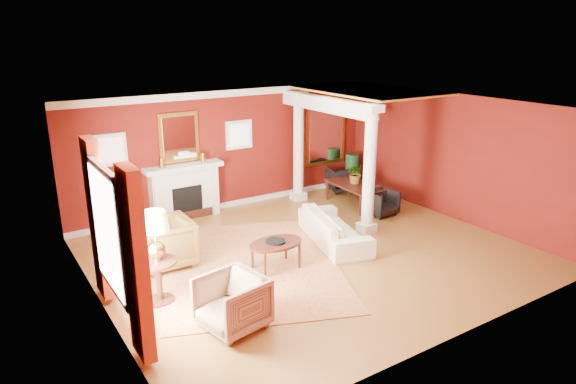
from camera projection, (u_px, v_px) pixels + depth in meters
ground at (311, 254)px, 10.21m from camera, size 8.00×8.00×0.00m
room_shell at (313, 155)px, 9.60m from camera, size 8.04×7.04×2.92m
fireplace at (185, 191)px, 12.00m from camera, size 1.85×0.42×1.29m
overmantel_mirror at (179, 138)px, 11.73m from camera, size 0.95×0.07×1.15m
flank_window_left at (110, 150)px, 10.97m from camera, size 0.70×0.07×0.70m
flank_window_right at (239, 135)px, 12.57m from camera, size 0.70×0.07×0.70m
left_window at (114, 238)px, 7.28m from camera, size 0.21×2.55×2.60m
column_front at (369, 169)px, 10.90m from camera, size 0.36×0.36×2.80m
column_back at (299, 146)px, 13.06m from camera, size 0.36×0.36×2.80m
header_beam at (325, 104)px, 11.82m from camera, size 0.30×3.20×0.32m
amber_ceiling at (368, 91)px, 12.22m from camera, size 2.30×3.40×0.04m
dining_mirror at (326, 134)px, 14.01m from camera, size 1.30×0.07×1.70m
chandelier at (367, 116)px, 12.47m from camera, size 0.60×0.62×0.75m
crown_trim at (229, 93)px, 12.13m from camera, size 8.00×0.08×0.16m
base_trim at (232, 204)px, 12.96m from camera, size 8.00×0.08×0.12m
rug at (251, 265)px, 9.69m from camera, size 4.55×5.16×0.02m
sofa at (334, 223)px, 10.63m from camera, size 1.19×2.27×0.85m
armchair_leopard at (165, 241)px, 9.55m from camera, size 0.93×0.99×1.00m
armchair_stripe at (232, 300)px, 7.54m from camera, size 0.97×1.02×0.90m
coffee_table at (276, 244)px, 9.43m from camera, size 1.05×1.05×0.53m
coffee_book at (276, 236)px, 9.42m from camera, size 0.16×0.03×0.21m
side_table at (156, 242)px, 8.10m from camera, size 0.62×0.62×1.56m
dining_table at (356, 188)px, 12.94m from camera, size 0.63×1.60×0.88m
dining_chair_near at (381, 201)px, 12.26m from camera, size 0.67×0.63×0.67m
dining_chair_far at (342, 178)px, 14.09m from camera, size 0.86×0.83×0.73m
green_urn at (352, 175)px, 14.30m from camera, size 0.42×0.42×1.00m
potted_plant at (356, 163)px, 12.81m from camera, size 0.61×0.64×0.41m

